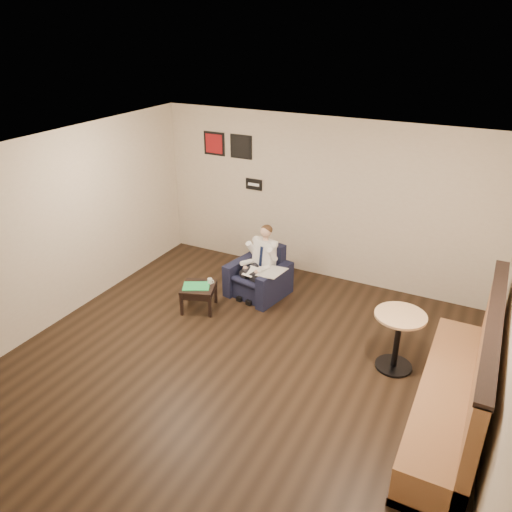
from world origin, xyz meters
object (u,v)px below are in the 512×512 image
at_px(coffee_mug, 210,281).
at_px(smartphone, 203,282).
at_px(armchair, 258,272).
at_px(green_folder, 196,286).
at_px(side_table, 199,297).
at_px(seated_man, 254,266).
at_px(cafe_table, 397,341).
at_px(banquette, 455,369).

relative_size(coffee_mug, smartphone, 0.68).
bearing_deg(armchair, coffee_mug, -115.44).
bearing_deg(green_folder, side_table, 52.93).
bearing_deg(side_table, coffee_mug, 52.93).
xyz_separation_m(seated_man, cafe_table, (2.50, -0.83, -0.15)).
bearing_deg(cafe_table, side_table, 178.42).
bearing_deg(green_folder, smartphone, 85.28).
relative_size(armchair, seated_man, 0.75).
height_order(smartphone, cafe_table, cafe_table).
xyz_separation_m(green_folder, smartphone, (0.01, 0.18, -0.00)).
distance_m(coffee_mug, smartphone, 0.13).
relative_size(side_table, smartphone, 3.93).
relative_size(armchair, side_table, 1.69).
bearing_deg(smartphone, banquette, -23.08).
height_order(seated_man, coffee_mug, seated_man).
xyz_separation_m(green_folder, banquette, (3.87, -0.77, 0.31)).
height_order(green_folder, cafe_table, cafe_table).
height_order(side_table, coffee_mug, coffee_mug).
bearing_deg(seated_man, armchair, 90.00).
bearing_deg(side_table, seated_man, 50.78).
xyz_separation_m(armchair, banquette, (3.23, -1.64, 0.32)).
distance_m(banquette, cafe_table, 1.08).
xyz_separation_m(armchair, green_folder, (-0.64, -0.87, 0.00)).
xyz_separation_m(armchair, coffee_mug, (-0.51, -0.69, 0.04)).
distance_m(side_table, green_folder, 0.21).
xyz_separation_m(armchair, cafe_table, (2.48, -0.93, -0.00)).
xyz_separation_m(coffee_mug, banquette, (3.73, -0.96, 0.28)).
relative_size(seated_man, side_table, 2.25).
height_order(side_table, smartphone, smartphone).
xyz_separation_m(seated_man, green_folder, (-0.62, -0.77, -0.15)).
bearing_deg(banquette, armchair, 153.03).
relative_size(armchair, banquette, 0.30).
distance_m(armchair, coffee_mug, 0.85).
bearing_deg(banquette, side_table, 168.29).
height_order(seated_man, green_folder, seated_man).
relative_size(green_folder, coffee_mug, 4.74).
distance_m(smartphone, cafe_table, 3.11).
xyz_separation_m(banquette, cafe_table, (-0.75, 0.71, -0.32)).
distance_m(green_folder, cafe_table, 3.12).
bearing_deg(green_folder, cafe_table, -1.09).
distance_m(seated_man, smartphone, 0.86).
xyz_separation_m(green_folder, coffee_mug, (0.14, 0.18, 0.04)).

